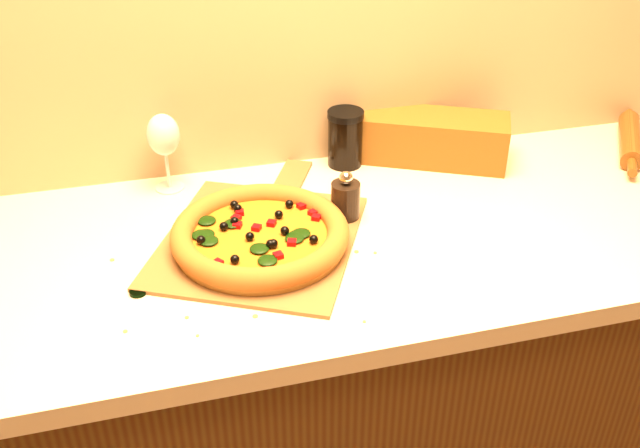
{
  "coord_description": "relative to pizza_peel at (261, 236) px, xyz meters",
  "views": [
    {
      "loc": [
        -0.3,
        0.3,
        1.66
      ],
      "look_at": [
        -0.02,
        1.38,
        0.96
      ],
      "focal_mm": 40.0,
      "sensor_mm": 36.0,
      "label": 1
    }
  ],
  "objects": [
    {
      "name": "bottle_cap",
      "position": [
        -0.24,
        -0.12,
        -0.0
      ],
      "size": [
        0.03,
        0.03,
        0.01
      ],
      "primitive_type": "cylinder",
      "rotation": [
        0.0,
        0.0,
        -0.03
      ],
      "color": "black",
      "rests_on": "countertop"
    },
    {
      "name": "pizza",
      "position": [
        -0.01,
        -0.03,
        0.03
      ],
      "size": [
        0.34,
        0.34,
        0.05
      ],
      "color": "#BC732F",
      "rests_on": "pizza_peel"
    },
    {
      "name": "wine_glass",
      "position": [
        -0.16,
        0.25,
        0.12
      ],
      "size": [
        0.07,
        0.07,
        0.17
      ],
      "color": "silver",
      "rests_on": "countertop"
    },
    {
      "name": "dark_jar",
      "position": [
        0.25,
        0.26,
        0.06
      ],
      "size": [
        0.08,
        0.08,
        0.13
      ],
      "color": "black",
      "rests_on": "countertop"
    },
    {
      "name": "pizza_peel",
      "position": [
        0.0,
        0.0,
        0.0
      ],
      "size": [
        0.5,
        0.57,
        0.01
      ],
      "rotation": [
        0.0,
        0.0,
        -0.47
      ],
      "color": "brown",
      "rests_on": "countertop"
    },
    {
      "name": "rolling_pin",
      "position": [
        0.93,
        0.16,
        0.02
      ],
      "size": [
        0.22,
        0.31,
        0.05
      ],
      "rotation": [
        0.0,
        0.0,
        0.99
      ],
      "color": "#5D3410",
      "rests_on": "countertop"
    },
    {
      "name": "pepper_grinder",
      "position": [
        0.18,
        0.02,
        0.04
      ],
      "size": [
        0.06,
        0.06,
        0.11
      ],
      "color": "black",
      "rests_on": "countertop"
    },
    {
      "name": "cabinet",
      "position": [
        0.12,
        -0.02,
        -0.47
      ],
      "size": [
        2.8,
        0.65,
        0.86
      ],
      "primitive_type": "cube",
      "color": "#4C2710",
      "rests_on": "ground"
    },
    {
      "name": "countertop",
      "position": [
        0.12,
        -0.02,
        -0.02
      ],
      "size": [
        2.84,
        0.68,
        0.04
      ],
      "primitive_type": "cube",
      "color": "beige",
      "rests_on": "cabinet"
    },
    {
      "name": "bread_bag",
      "position": [
        0.42,
        0.25,
        0.05
      ],
      "size": [
        0.41,
        0.29,
        0.11
      ],
      "primitive_type": "cube",
      "rotation": [
        0.0,
        0.0,
        -0.46
      ],
      "color": "brown",
      "rests_on": "countertop"
    }
  ]
}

